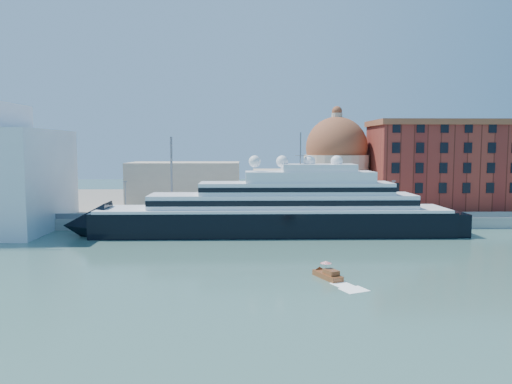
{
  "coord_description": "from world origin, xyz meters",
  "views": [
    {
      "loc": [
        -3.75,
        -79.82,
        18.41
      ],
      "look_at": [
        -1.29,
        18.0,
        9.4
      ],
      "focal_mm": 35.0,
      "sensor_mm": 36.0,
      "label": 1
    }
  ],
  "objects": [
    {
      "name": "superyacht",
      "position": [
        0.08,
        23.0,
        4.28
      ],
      "size": [
        83.05,
        11.51,
        24.82
      ],
      "color": "black",
      "rests_on": "ground"
    },
    {
      "name": "lamp_posts",
      "position": [
        -12.67,
        32.27,
        9.84
      ],
      "size": [
        120.8,
        2.4,
        18.0
      ],
      "color": "slate",
      "rests_on": "quay"
    },
    {
      "name": "quay",
      "position": [
        0.0,
        34.0,
        1.25
      ],
      "size": [
        180.0,
        10.0,
        2.5
      ],
      "primitive_type": "cube",
      "color": "gray",
      "rests_on": "ground"
    },
    {
      "name": "warehouse",
      "position": [
        52.0,
        52.0,
        13.79
      ],
      "size": [
        43.0,
        19.0,
        23.25
      ],
      "color": "maroon",
      "rests_on": "land"
    },
    {
      "name": "ground",
      "position": [
        0.0,
        0.0,
        0.0
      ],
      "size": [
        400.0,
        400.0,
        0.0
      ],
      "primitive_type": "plane",
      "color": "#355C53",
      "rests_on": "ground"
    },
    {
      "name": "quay_fence",
      "position": [
        0.0,
        29.5,
        3.1
      ],
      "size": [
        180.0,
        0.1,
        1.2
      ],
      "primitive_type": "cube",
      "color": "slate",
      "rests_on": "quay"
    },
    {
      "name": "church",
      "position": [
        6.39,
        57.72,
        10.91
      ],
      "size": [
        66.0,
        18.0,
        25.5
      ],
      "color": "beige",
      "rests_on": "land"
    },
    {
      "name": "land",
      "position": [
        0.0,
        75.0,
        1.0
      ],
      "size": [
        260.0,
        72.0,
        2.0
      ],
      "primitive_type": "cube",
      "color": "slate",
      "rests_on": "ground"
    },
    {
      "name": "water_taxi",
      "position": [
        8.03,
        -12.0,
        0.61
      ],
      "size": [
        3.74,
        5.59,
        2.53
      ],
      "rotation": [
        0.0,
        0.0,
        0.41
      ],
      "color": "maroon",
      "rests_on": "ground"
    }
  ]
}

